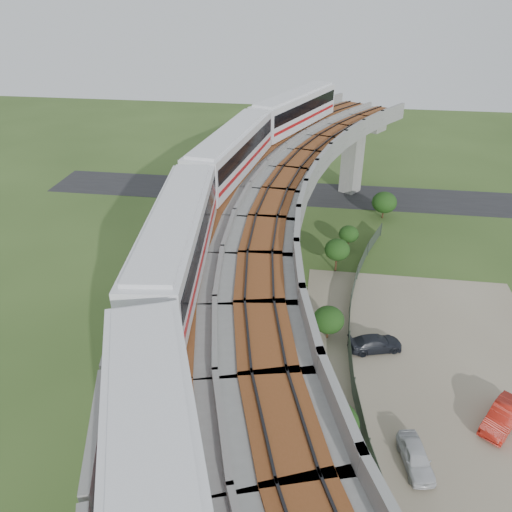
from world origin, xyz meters
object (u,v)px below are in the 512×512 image
at_px(car_dark, 375,343).
at_px(metro_train, 239,193).
at_px(car_white, 416,457).
at_px(car_red, 503,416).

bearing_deg(car_dark, metro_train, 76.14).
height_order(metro_train, car_white, metro_train).
bearing_deg(metro_train, car_dark, 2.97).
xyz_separation_m(metro_train, car_white, (11.74, -9.47, -11.65)).
relative_size(metro_train, car_red, 14.67).
bearing_deg(car_dark, car_red, -146.85).
height_order(car_white, car_red, car_red).
distance_m(metro_train, car_white, 19.06).
bearing_deg(car_white, metro_train, 130.27).
distance_m(metro_train, car_red, 21.71).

